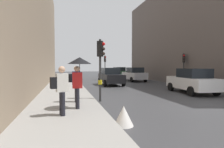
% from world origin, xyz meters
% --- Properties ---
extents(ground_plane, '(120.00, 120.00, 0.00)m').
position_xyz_m(ground_plane, '(0.00, 0.00, 0.00)').
color(ground_plane, '#38383A').
extents(sidewalk_kerb, '(3.20, 40.00, 0.16)m').
position_xyz_m(sidewalk_kerb, '(-6.62, 6.00, 0.08)').
color(sidewalk_kerb, gray).
rests_on(sidewalk_kerb, ground).
extents(building_facade_right, '(12.00, 25.67, 11.62)m').
position_xyz_m(building_facade_right, '(11.02, 10.85, 5.81)').
color(building_facade_right, '#5B514C').
rests_on(building_facade_right, ground).
extents(traffic_light_mid_street, '(0.36, 0.44, 3.22)m').
position_xyz_m(traffic_light_mid_street, '(4.70, 8.26, 2.22)').
color(traffic_light_mid_street, '#2D2D2D').
rests_on(traffic_light_mid_street, ground).
extents(traffic_light_near_right, '(0.45, 0.35, 3.39)m').
position_xyz_m(traffic_light_near_right, '(-4.69, 2.32, 2.34)').
color(traffic_light_near_right, '#2D2D2D').
rests_on(traffic_light_near_right, ground).
extents(traffic_light_far_median, '(0.25, 0.44, 3.49)m').
position_xyz_m(traffic_light_far_median, '(-0.92, 18.82, 2.41)').
color(traffic_light_far_median, '#2D2D2D').
rests_on(traffic_light_far_median, ground).
extents(car_silver_hatchback, '(2.18, 4.28, 1.76)m').
position_xyz_m(car_silver_hatchback, '(1.99, 14.57, 0.88)').
color(car_silver_hatchback, '#BCBCC1').
rests_on(car_silver_hatchback, ground).
extents(car_green_estate, '(2.04, 4.21, 1.76)m').
position_xyz_m(car_green_estate, '(2.32, 22.60, 0.88)').
color(car_green_estate, '#2D6038').
rests_on(car_green_estate, ground).
extents(car_dark_suv, '(2.08, 4.23, 1.76)m').
position_xyz_m(car_dark_suv, '(-2.07, 10.66, 0.88)').
color(car_dark_suv, black).
rests_on(car_dark_suv, ground).
extents(car_white_compact, '(2.27, 4.33, 1.76)m').
position_xyz_m(car_white_compact, '(2.20, 3.73, 0.88)').
color(car_white_compact, silver).
rests_on(car_white_compact, ground).
extents(pedestrian_with_umbrella, '(1.00, 1.00, 2.14)m').
position_xyz_m(pedestrian_with_umbrella, '(-6.02, 0.20, 1.84)').
color(pedestrian_with_umbrella, black).
rests_on(pedestrian_with_umbrella, sidewalk_kerb).
extents(pedestrian_with_grey_backpack, '(0.63, 0.36, 1.77)m').
position_xyz_m(pedestrian_with_grey_backpack, '(-6.08, 1.67, 1.16)').
color(pedestrian_with_grey_backpack, black).
rests_on(pedestrian_with_grey_backpack, sidewalk_kerb).
extents(pedestrian_with_black_backpack, '(0.65, 0.41, 1.77)m').
position_xyz_m(pedestrian_with_black_backpack, '(-6.73, -0.78, 1.16)').
color(pedestrian_with_black_backpack, black).
rests_on(pedestrian_with_black_backpack, sidewalk_kerb).
extents(warning_sign_triangle, '(0.64, 0.64, 0.65)m').
position_xyz_m(warning_sign_triangle, '(-4.75, -1.98, 0.33)').
color(warning_sign_triangle, silver).
rests_on(warning_sign_triangle, ground).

